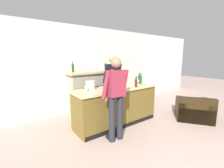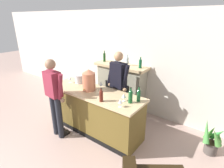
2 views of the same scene
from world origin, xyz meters
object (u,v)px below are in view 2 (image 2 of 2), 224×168
object	(u,v)px
person_customer	(55,96)
person_bartender	(118,86)
potted_plant_corner	(212,139)
copper_dispenser	(89,80)
wine_glass_by_dispenser	(124,96)
wine_glass_back_row	(101,84)
wine_bottle_port_short	(130,96)
wine_bottle_merlot_tall	(139,95)
ice_bucket_steel	(80,79)
wine_glass_front_left	(120,101)
wine_glass_mid_counter	(70,78)
wine_bottle_cabernet_heavy	(101,95)
fireplace_stone	(121,87)

from	to	relation	value
person_customer	person_bartender	world-z (taller)	person_bartender
potted_plant_corner	person_customer	xyz separation A→B (m)	(-2.88, -1.44, 0.67)
copper_dispenser	wine_glass_by_dispenser	size ratio (longest dim) A/B	3.07
person_customer	wine_glass_back_row	distance (m)	1.04
wine_bottle_port_short	wine_bottle_merlot_tall	world-z (taller)	wine_bottle_port_short
ice_bucket_steel	wine_glass_by_dispenser	distance (m)	1.46
person_bartender	wine_glass_front_left	xyz separation A→B (m)	(0.60, -0.80, 0.09)
wine_glass_back_row	wine_glass_front_left	bearing A→B (deg)	-28.93
wine_glass_front_left	wine_glass_mid_counter	size ratio (longest dim) A/B	1.00
wine_bottle_merlot_tall	wine_glass_back_row	xyz separation A→B (m)	(-1.01, 0.06, -0.03)
ice_bucket_steel	wine_bottle_port_short	bearing A→B (deg)	-6.73
wine_bottle_merlot_tall	potted_plant_corner	bearing A→B (deg)	24.82
wine_bottle_cabernet_heavy	wine_glass_front_left	size ratio (longest dim) A/B	1.76
potted_plant_corner	person_bartender	bearing A→B (deg)	-173.62
person_customer	wine_bottle_port_short	bearing A→B (deg)	24.71
wine_glass_mid_counter	wine_glass_back_row	bearing A→B (deg)	11.63
wine_glass_back_row	person_customer	bearing A→B (deg)	-120.98
wine_glass_front_left	wine_glass_mid_counter	world-z (taller)	same
copper_dispenser	ice_bucket_steel	bearing A→B (deg)	158.53
potted_plant_corner	wine_glass_by_dispenser	size ratio (longest dim) A/B	4.51
fireplace_stone	person_customer	distance (m)	1.96
wine_bottle_cabernet_heavy	potted_plant_corner	bearing A→B (deg)	29.06
person_bartender	wine_bottle_port_short	xyz separation A→B (m)	(0.66, -0.54, 0.12)
person_customer	wine_bottle_port_short	xyz separation A→B (m)	(1.45, 0.67, 0.15)
wine_bottle_port_short	wine_glass_mid_counter	world-z (taller)	wine_bottle_port_short
wine_glass_front_left	wine_glass_back_row	world-z (taller)	wine_glass_front_left
wine_glass_front_left	wine_glass_back_row	bearing A→B (deg)	151.07
potted_plant_corner	person_bartender	xyz separation A→B (m)	(-2.08, -0.23, 0.70)
wine_bottle_cabernet_heavy	wine_glass_by_dispenser	size ratio (longest dim) A/B	1.81
wine_glass_mid_counter	wine_glass_back_row	distance (m)	0.88
person_customer	copper_dispenser	bearing A→B (deg)	59.45
wine_bottle_cabernet_heavy	wine_glass_front_left	distance (m)	0.43
person_customer	wine_bottle_merlot_tall	xyz separation A→B (m)	(1.55, 0.82, 0.15)
wine_bottle_port_short	wine_glass_front_left	xyz separation A→B (m)	(-0.06, -0.26, -0.03)
wine_bottle_cabernet_heavy	wine_glass_by_dispenser	world-z (taller)	wine_bottle_cabernet_heavy
potted_plant_corner	person_customer	world-z (taller)	person_customer
copper_dispenser	wine_glass_mid_counter	distance (m)	0.73
copper_dispenser	ice_bucket_steel	world-z (taller)	copper_dispenser
person_customer	wine_glass_front_left	xyz separation A→B (m)	(1.40, 0.41, 0.13)
fireplace_stone	copper_dispenser	xyz separation A→B (m)	(-0.04, -1.24, 0.56)
ice_bucket_steel	wine_glass_mid_counter	bearing A→B (deg)	-143.87
person_customer	copper_dispenser	distance (m)	0.80
wine_glass_front_left	ice_bucket_steel	bearing A→B (deg)	163.73
wine_bottle_cabernet_heavy	wine_glass_back_row	distance (m)	0.67
fireplace_stone	wine_glass_mid_counter	distance (m)	1.46
potted_plant_corner	wine_bottle_cabernet_heavy	size ratio (longest dim) A/B	2.49
fireplace_stone	wine_bottle_merlot_tall	world-z (taller)	fireplace_stone
copper_dispenser	wine_bottle_merlot_tall	bearing A→B (deg)	8.38
fireplace_stone	wine_bottle_merlot_tall	xyz separation A→B (m)	(1.12, -1.07, 0.45)
person_customer	copper_dispenser	xyz separation A→B (m)	(0.39, 0.65, 0.25)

